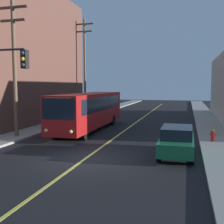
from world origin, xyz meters
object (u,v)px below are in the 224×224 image
at_px(fire_hydrant, 213,135).
at_px(utility_pole_mid, 85,63).
at_px(city_bus, 89,109).
at_px(utility_pole_near, 14,62).
at_px(parked_car_green, 177,141).

bearing_deg(fire_hydrant, utility_pole_mid, 136.91).
relative_size(city_bus, utility_pole_near, 1.23).
height_order(utility_pole_near, fire_hydrant, utility_pole_near).
bearing_deg(parked_car_green, fire_hydrant, 60.49).
bearing_deg(parked_car_green, city_bus, 138.19).
relative_size(utility_pole_near, utility_pole_mid, 0.83).
height_order(city_bus, utility_pole_near, utility_pole_near).
bearing_deg(parked_car_green, utility_pole_near, 169.61).
height_order(parked_car_green, fire_hydrant, parked_car_green).
distance_m(utility_pole_near, fire_hydrant, 14.86).
xyz_separation_m(city_bus, utility_pole_mid, (-4.44, 10.44, 4.83)).
bearing_deg(fire_hydrant, city_bus, 163.43).
relative_size(utility_pole_near, fire_hydrant, 11.75).
relative_size(city_bus, utility_pole_mid, 1.02).
xyz_separation_m(parked_car_green, utility_pole_mid, (-12.08, 17.27, 5.81)).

